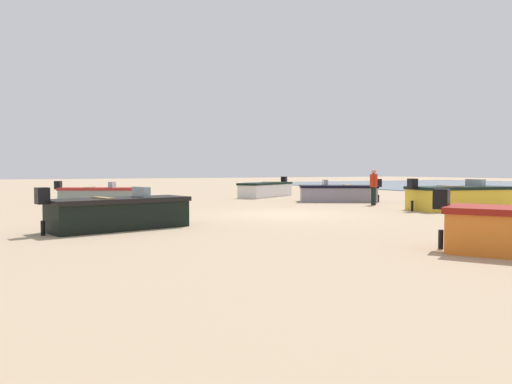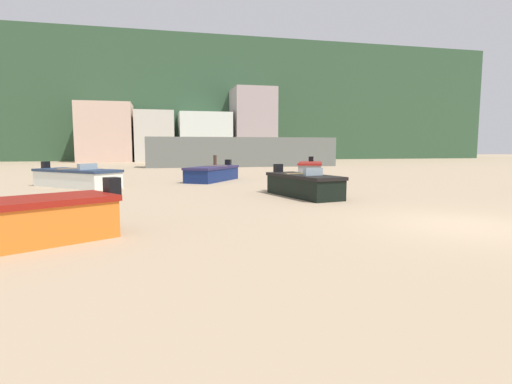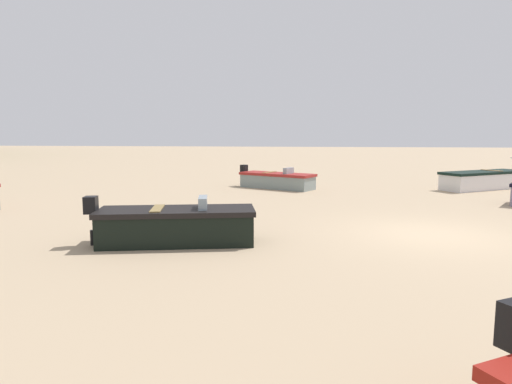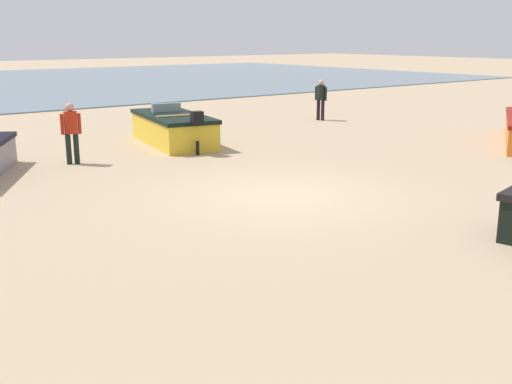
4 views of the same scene
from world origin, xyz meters
name	(u,v)px [view 3 (image 3 of 4)]	position (x,y,z in m)	size (l,w,h in m)	color
ground_plane	(430,235)	(0.00, 0.00, 0.00)	(160.00, 160.00, 0.00)	tan
boat_white_0	(483,180)	(10.45, -4.92, 0.44)	(3.61, 4.56, 1.17)	silver
boat_black_2	(176,225)	(-1.76, 6.24, 0.44)	(2.07, 4.03, 1.16)	black
boat_grey_3	(277,180)	(9.47, 4.81, 0.39)	(2.76, 3.86, 1.06)	gray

